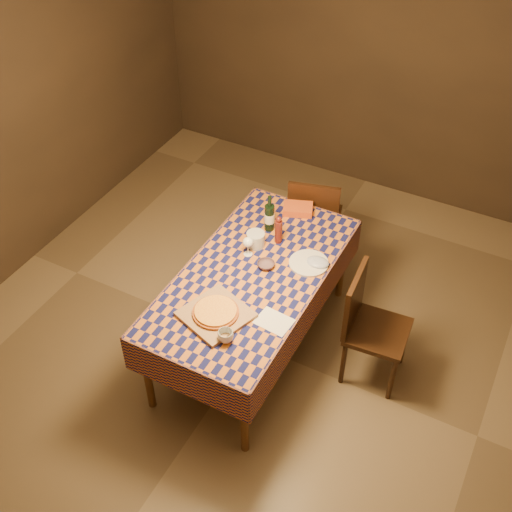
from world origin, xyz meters
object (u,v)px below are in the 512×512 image
at_px(pizza, 216,312).
at_px(chair_far, 314,217).
at_px(cutting_board, 216,315).
at_px(chair_right, 368,321).
at_px(white_plate, 309,263).
at_px(dining_table, 253,282).
at_px(bowl, 266,265).
at_px(wine_bottle, 269,217).

relative_size(pizza, chair_far, 0.41).
distance_m(cutting_board, chair_right, 1.10).
bearing_deg(white_plate, dining_table, -137.86).
bearing_deg(pizza, bowl, 82.42).
bearing_deg(cutting_board, chair_right, 37.17).
bearing_deg(dining_table, wine_bottle, 103.76).
bearing_deg(chair_far, cutting_board, -91.33).
xyz_separation_m(cutting_board, bowl, (0.08, 0.58, 0.01)).
relative_size(bowl, chair_right, 0.13).
relative_size(cutting_board, white_plate, 1.39).
bearing_deg(dining_table, chair_right, 12.19).
bearing_deg(dining_table, bowl, 65.33).
height_order(bowl, wine_bottle, wine_bottle).
bearing_deg(pizza, dining_table, 86.72).
xyz_separation_m(cutting_board, chair_right, (0.85, 0.65, -0.26)).
bearing_deg(wine_bottle, dining_table, -76.24).
xyz_separation_m(cutting_board, pizza, (0.00, 0.00, 0.03)).
bearing_deg(wine_bottle, chair_right, -18.74).
height_order(pizza, chair_right, chair_right).
distance_m(chair_far, chair_right, 1.22).
distance_m(dining_table, bowl, 0.15).
bearing_deg(wine_bottle, pizza, -84.36).
distance_m(white_plate, chair_right, 0.59).
distance_m(white_plate, chair_far, 0.89).
relative_size(dining_table, bowl, 14.78).
xyz_separation_m(wine_bottle, chair_right, (0.95, -0.32, -0.36)).
relative_size(dining_table, wine_bottle, 6.00).
bearing_deg(pizza, chair_far, 88.67).
bearing_deg(chair_far, bowl, -87.60).
relative_size(white_plate, chair_right, 0.31).
bearing_deg(cutting_board, wine_bottle, 95.64).
height_order(dining_table, white_plate, white_plate).
height_order(white_plate, chair_far, chair_far).
distance_m(cutting_board, pizza, 0.03).
distance_m(pizza, bowl, 0.58).
distance_m(pizza, white_plate, 0.82).
bearing_deg(chair_right, chair_far, 132.12).
xyz_separation_m(chair_far, chair_right, (0.82, -0.90, 0.00)).
distance_m(bowl, chair_far, 1.01).
xyz_separation_m(dining_table, chair_far, (0.01, 1.08, -0.17)).
distance_m(dining_table, wine_bottle, 0.55).
distance_m(cutting_board, bowl, 0.58).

